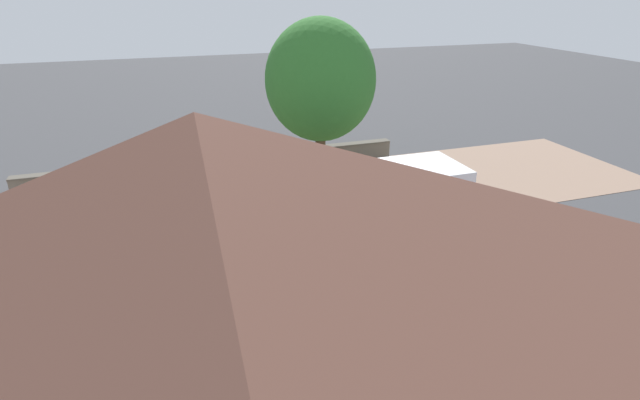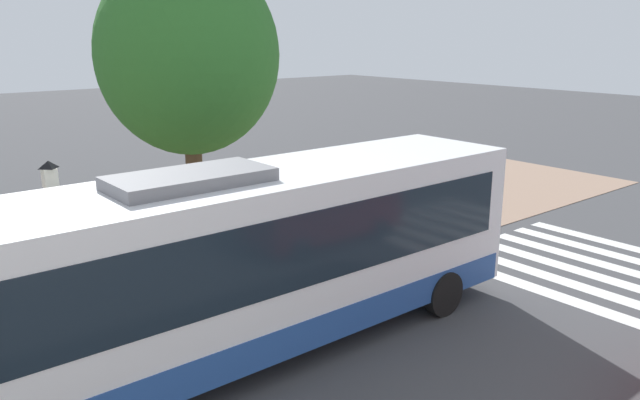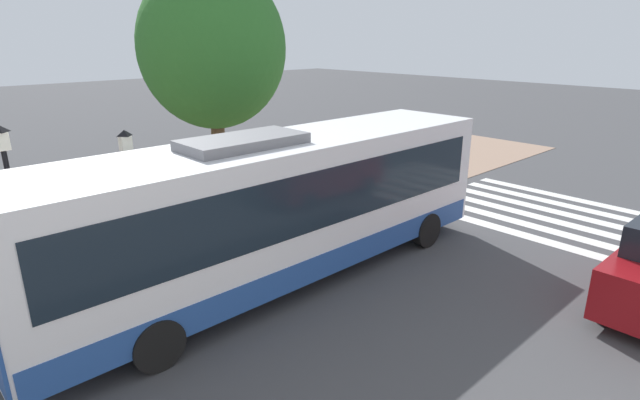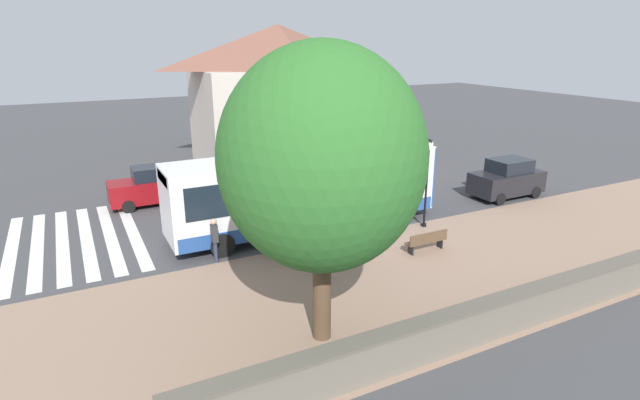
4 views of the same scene
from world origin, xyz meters
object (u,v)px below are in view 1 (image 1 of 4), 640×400
(bus, at_px, (302,220))
(street_lamp_far, at_px, (223,195))
(bus_shelter, at_px, (287,183))
(shade_tree, at_px, (320,81))
(parked_car_far_lane, at_px, (561,325))
(street_lamp_near, at_px, (155,200))
(pedestrian, at_px, (399,207))
(bench, at_px, (201,217))

(bus, bearing_deg, street_lamp_far, -135.91)
(bus, relative_size, bus_shelter, 3.62)
(street_lamp_far, height_order, shade_tree, shade_tree)
(street_lamp_far, xyz_separation_m, parked_car_far_lane, (9.39, 7.89, -1.23))
(parked_car_far_lane, bearing_deg, street_lamp_far, -139.97)
(bus, xyz_separation_m, street_lamp_near, (-2.25, -4.94, 0.55))
(street_lamp_far, bearing_deg, pedestrian, 82.92)
(bench, relative_size, street_lamp_far, 0.50)
(street_lamp_far, bearing_deg, street_lamp_near, -83.62)
(pedestrian, relative_size, street_lamp_far, 0.49)
(pedestrian, bearing_deg, shade_tree, -168.47)
(street_lamp_near, bearing_deg, bench, 143.58)
(street_lamp_far, distance_m, shade_tree, 8.65)
(pedestrian, distance_m, street_lamp_near, 9.78)
(bench, xyz_separation_m, shade_tree, (-3.50, 6.62, 4.84))
(bus_shelter, bearing_deg, street_lamp_far, -75.70)
(bench, xyz_separation_m, street_lamp_near, (2.34, -1.72, 1.98))
(bus_shelter, xyz_separation_m, bench, (-1.36, -3.52, -1.65))
(bus, bearing_deg, pedestrian, 109.15)
(bench, bearing_deg, street_lamp_near, -36.42)
(street_lamp_far, xyz_separation_m, shade_tree, (-5.56, 5.86, 3.11))
(bus, bearing_deg, bus_shelter, 174.69)
(bus_shelter, height_order, street_lamp_far, street_lamp_far)
(bench, relative_size, street_lamp_near, 0.45)
(street_lamp_far, bearing_deg, bus_shelter, 104.30)
(bus, distance_m, shade_tree, 9.41)
(shade_tree, xyz_separation_m, parked_car_far_lane, (14.94, 2.03, -4.33))
(street_lamp_near, relative_size, shade_tree, 0.50)
(bus, xyz_separation_m, bus_shelter, (-3.23, 0.30, 0.22))
(street_lamp_near, height_order, shade_tree, shade_tree)
(bus, distance_m, bench, 5.78)
(bench, xyz_separation_m, parked_car_far_lane, (11.45, 8.65, 0.51))
(parked_car_far_lane, bearing_deg, street_lamp_near, -131.29)
(bus_shelter, height_order, shade_tree, shade_tree)
(bus_shelter, xyz_separation_m, street_lamp_near, (0.98, -5.24, 0.33))
(pedestrian, distance_m, street_lamp_far, 7.32)
(pedestrian, height_order, bench, pedestrian)
(street_lamp_near, xyz_separation_m, parked_car_far_lane, (9.11, 10.38, -1.47))
(parked_car_far_lane, bearing_deg, bench, -142.92)
(bus_shelter, height_order, pedestrian, bus_shelter)
(bus_shelter, relative_size, pedestrian, 1.89)
(shade_tree, relative_size, parked_car_far_lane, 1.78)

